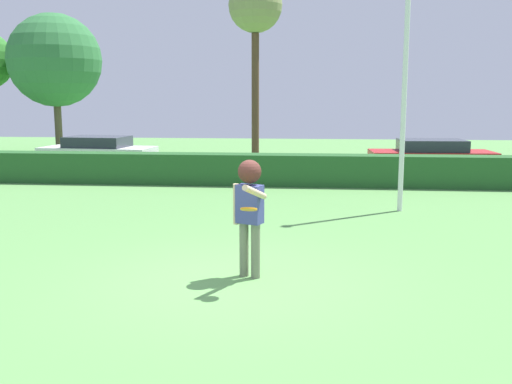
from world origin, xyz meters
name	(u,v)px	position (x,y,z in m)	size (l,w,h in m)	color
ground_plane	(231,282)	(0.00, 0.00, 0.00)	(60.00, 60.00, 0.00)	#588F4A
person	(249,202)	(0.24, 0.27, 1.16)	(0.53, 0.82, 1.80)	slate
frisbee	(249,209)	(0.30, -0.39, 1.18)	(0.24, 0.23, 0.10)	orange
lamppost	(406,61)	(3.30, 5.79, 3.53)	(0.24, 0.24, 6.42)	silver
hedge_row	(274,170)	(0.00, 9.66, 0.48)	(29.11, 0.90, 0.96)	#245525
parked_car_white	(98,151)	(-6.88, 13.00, 0.69)	(4.34, 2.11, 1.25)	white
parked_car_red	(431,156)	(5.34, 12.49, 0.69)	(4.26, 1.93, 1.25)	#B21E1E
bare_elm_tree	(255,10)	(-1.02, 14.28, 5.94)	(2.03, 2.03, 7.13)	#503826
willow_tree	(55,61)	(-10.77, 18.32, 4.38)	(4.29, 4.29, 6.54)	brown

